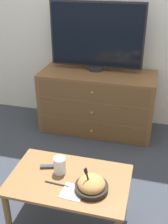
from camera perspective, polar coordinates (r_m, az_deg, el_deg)
The scene contains 10 objects.
ground_plane at distance 3.44m, azimuth 4.23°, elevation -1.02°, with size 12.00×12.00×0.00m, color #383D47.
wall_back at distance 3.07m, azimuth 5.22°, elevation 21.03°, with size 12.00×0.05×2.60m.
dresser at distance 3.06m, azimuth 2.65°, elevation 2.06°, with size 1.21×0.51×0.66m.
tv at distance 2.94m, azimuth 2.57°, elevation 15.09°, with size 0.97×0.17×0.69m.
coffee_table at distance 1.96m, azimuth -3.03°, elevation -14.75°, with size 0.80×0.50×0.40m.
takeout_bowl at distance 1.81m, azimuth 1.53°, elevation -14.63°, with size 0.21×0.21×0.17m.
drink_cup at distance 1.94m, azimuth -4.94°, elevation -10.90°, with size 0.08×0.08×0.12m.
napkin at distance 1.82m, azimuth -2.30°, elevation -15.93°, with size 0.15×0.15×0.00m.
knife at distance 1.88m, azimuth -5.55°, elevation -14.36°, with size 0.17×0.02×0.01m.
remote_control at distance 2.01m, azimuth -6.73°, elevation -10.93°, with size 0.15×0.07×0.02m.
Camera 1 is at (0.51, -2.98, 1.65)m, focal length 45.00 mm.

